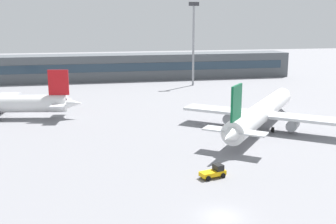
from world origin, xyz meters
TOP-DOWN VIEW (x-y plane):
  - ground_plane at (0.00, 40.00)m, footprint 400.00×400.00m
  - terminal_building at (0.00, 109.54)m, footprint 123.23×12.13m
  - airplane_near at (20.46, 35.01)m, footprint 31.38×37.00m
  - baggage_tug_yellow at (2.82, 11.41)m, footprint 3.87×2.58m
  - floodlight_tower_west at (21.52, 91.13)m, footprint 3.20×0.80m

SIDE VIEW (x-z plane):
  - ground_plane at x=0.00m, z-range 0.00..0.00m
  - baggage_tug_yellow at x=2.82m, z-range -0.08..1.67m
  - airplane_near at x=20.46m, z-range -2.16..8.92m
  - terminal_building at x=0.00m, z-range 0.00..9.00m
  - floodlight_tower_west at x=21.52m, z-range 2.03..28.47m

